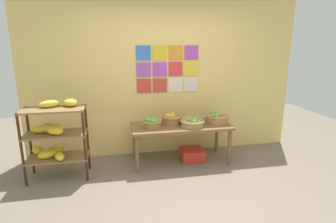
{
  "coord_description": "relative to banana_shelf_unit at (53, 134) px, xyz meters",
  "views": [
    {
      "loc": [
        -0.82,
        -2.88,
        1.93
      ],
      "look_at": [
        -0.12,
        0.73,
        0.98
      ],
      "focal_mm": 29.04,
      "sensor_mm": 36.0,
      "label": 1
    }
  ],
  "objects": [
    {
      "name": "banana_shelf_unit",
      "position": [
        0.0,
        0.0,
        0.0
      ],
      "size": [
        0.85,
        0.52,
        1.15
      ],
      "color": "#3F2110",
      "rests_on": "ground"
    },
    {
      "name": "fruit_basket_back_right",
      "position": [
        1.78,
        0.29,
        0.05
      ],
      "size": [
        0.35,
        0.35,
        0.18
      ],
      "color": "#A47641",
      "rests_on": "display_table"
    },
    {
      "name": "produce_crate_under_table",
      "position": [
        2.11,
        0.18,
        -0.57
      ],
      "size": [
        0.38,
        0.35,
        0.19
      ],
      "primitive_type": "cube",
      "color": "red",
      "rests_on": "ground"
    },
    {
      "name": "fruit_basket_centre",
      "position": [
        1.43,
        0.11,
        0.04
      ],
      "size": [
        0.29,
        0.29,
        0.15
      ],
      "color": "olive",
      "rests_on": "display_table"
    },
    {
      "name": "ground",
      "position": [
        1.72,
        -1.02,
        -0.66
      ],
      "size": [
        9.31,
        9.31,
        0.0
      ],
      "primitive_type": "plane",
      "color": "#786A59"
    },
    {
      "name": "display_table",
      "position": [
        1.9,
        0.17,
        -0.1
      ],
      "size": [
        1.59,
        0.68,
        0.63
      ],
      "color": "brown",
      "rests_on": "ground"
    },
    {
      "name": "fruit_basket_right",
      "position": [
        2.06,
        0.05,
        0.03
      ],
      "size": [
        0.39,
        0.39,
        0.14
      ],
      "color": "#A68855",
      "rests_on": "display_table"
    },
    {
      "name": "back_wall_with_art",
      "position": [
        1.72,
        0.67,
        0.67
      ],
      "size": [
        4.67,
        0.07,
        2.66
      ],
      "color": "#EFCC71",
      "rests_on": "ground"
    },
    {
      "name": "fruit_basket_back_left",
      "position": [
        2.53,
        0.18,
        0.05
      ],
      "size": [
        0.38,
        0.38,
        0.18
      ],
      "color": "#B07E4A",
      "rests_on": "display_table"
    }
  ]
}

